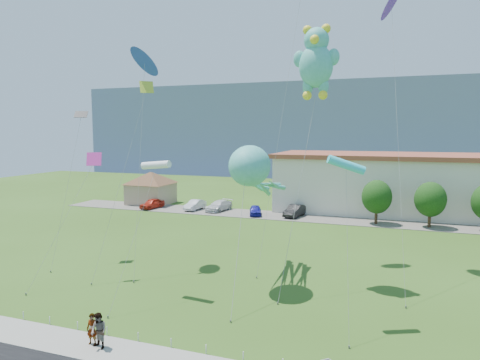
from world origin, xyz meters
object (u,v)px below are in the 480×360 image
parked_car_black (295,211)px  octopus_kite (254,173)px  parked_car_silver (195,205)px  teddy_bear_kite (316,60)px  parked_car_white (219,206)px  pedestrian_right (99,331)px  pavilion (151,185)px  pedestrian_left (92,329)px  parked_car_blue (255,210)px  parked_car_red (152,204)px

parked_car_black → octopus_kite: bearing=-74.9°
parked_car_silver → teddy_bear_kite: bearing=-43.1°
parked_car_white → teddy_bear_kite: size_ratio=0.26×
pedestrian_right → parked_car_silver: size_ratio=0.44×
pavilion → pedestrian_right: size_ratio=4.90×
pedestrian_left → parked_car_blue: size_ratio=0.43×
pavilion → pedestrian_left: bearing=-62.6°
pedestrian_right → parked_car_black: 38.02m
teddy_bear_kite → pedestrian_right: bearing=-120.4°
pedestrian_left → parked_car_silver: bearing=100.8°
octopus_kite → parked_car_silver: bearing=123.7°
parked_car_red → parked_car_silver: (6.41, 1.12, -0.01)m
pedestrian_right → parked_car_white: (-9.12, 38.42, -0.26)m
pedestrian_left → teddy_bear_kite: size_ratio=0.09×
pedestrian_left → parked_car_silver: size_ratio=0.39×
parked_car_red → parked_car_blue: size_ratio=1.10×
parked_car_red → parked_car_white: (10.01, 1.53, 0.01)m
parked_car_red → parked_car_black: bearing=13.8°
parked_car_white → parked_car_black: (11.12, -0.46, 0.05)m
parked_car_red → parked_car_white: parked_car_white is taller
parked_car_red → parked_car_blue: 15.88m
parked_car_white → parked_car_silver: bearing=-162.0°
pedestrian_right → parked_car_white: 39.49m
parked_car_blue → teddy_bear_kite: teddy_bear_kite is taller
parked_car_blue → octopus_kite: size_ratio=0.31×
parked_car_blue → teddy_bear_kite: (11.70, -22.67, 15.68)m
parked_car_white → pedestrian_right: bearing=-65.1°
parked_car_black → teddy_bear_kite: (6.45, -23.54, 15.56)m
pedestrian_left → parked_car_white: pedestrian_left is taller
octopus_kite → teddy_bear_kite: size_ratio=0.65×
pedestrian_left → parked_car_silver: 39.66m
pedestrian_right → parked_car_silver: pedestrian_right is taller
pedestrian_left → parked_car_blue: pedestrian_left is taller
parked_car_red → parked_car_white: bearing=19.5°
parked_car_red → parked_car_blue: parked_car_red is taller
parked_car_red → parked_car_white: size_ratio=0.84×
pedestrian_left → pedestrian_right: 0.67m
pedestrian_left → teddy_bear_kite: (9.07, 14.18, 15.46)m
pedestrian_left → pedestrian_right: (0.62, -0.25, 0.11)m
parked_car_black → octopus_kite: (2.45, -25.66, 7.38)m
pedestrian_left → parked_car_white: 39.11m
pedestrian_left → parked_car_silver: (-12.10, 37.77, -0.16)m
pedestrian_right → parked_car_silver: 40.08m
parked_car_red → octopus_kite: (23.58, -24.59, 7.44)m
parked_car_silver → teddy_bear_kite: (21.17, -23.59, 15.63)m
pedestrian_right → parked_car_blue: 37.23m
pavilion → parked_car_blue: pavilion is taller
pedestrian_right → parked_car_red: (-19.12, 36.90, -0.26)m
pedestrian_left → parked_car_blue: bearing=87.2°
octopus_kite → teddy_bear_kite: 9.35m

